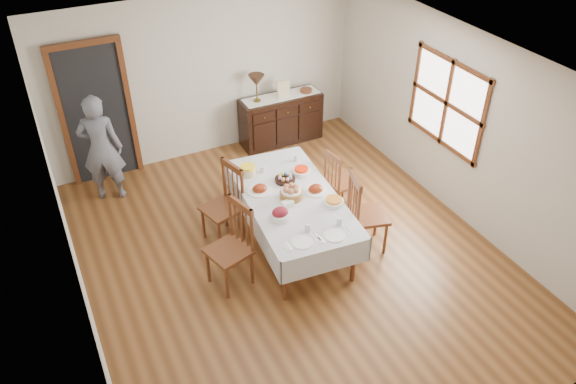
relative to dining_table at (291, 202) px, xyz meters
name	(u,v)px	position (x,y,z in m)	size (l,w,h in m)	color
ground	(291,256)	(-0.11, -0.24, -0.67)	(6.00, 6.00, 0.00)	brown
room_shell	(265,133)	(-0.26, 0.18, 0.98)	(5.02, 6.02, 2.65)	white
dining_table	(291,202)	(0.00, 0.00, 0.00)	(1.31, 2.29, 0.76)	silver
chair_left_near	(232,245)	(-0.93, -0.32, -0.10)	(0.57, 0.57, 1.11)	#5D2F17
chair_left_far	(225,203)	(-0.71, 0.49, -0.11)	(0.56, 0.56, 1.10)	#5D2F17
chair_right_near	(364,212)	(0.80, -0.48, -0.10)	(0.57, 0.57, 1.12)	#5D2F17
chair_right_far	(339,180)	(0.95, 0.39, -0.19)	(0.43, 0.43, 0.94)	#5D2F17
sideboard	(281,119)	(1.05, 2.47, -0.25)	(1.37, 0.50, 0.82)	black
person	(101,145)	(-1.91, 2.14, 0.20)	(0.54, 0.35, 1.74)	slate
bread_basket	(291,193)	(-0.01, -0.03, 0.17)	(0.28, 0.28, 0.18)	#8F5E2A
egg_basket	(285,179)	(0.08, 0.34, 0.13)	(0.27, 0.27, 0.10)	black
ham_platter_a	(260,189)	(-0.30, 0.28, 0.12)	(0.33, 0.33, 0.11)	white
ham_platter_b	(316,189)	(0.33, -0.04, 0.12)	(0.30, 0.30, 0.11)	white
beet_bowl	(280,214)	(-0.32, -0.35, 0.16)	(0.23, 0.23, 0.15)	white
carrot_bowl	(301,171)	(0.35, 0.40, 0.13)	(0.24, 0.24, 0.09)	white
pineapple_bowl	(248,170)	(-0.29, 0.70, 0.16)	(0.22, 0.22, 0.14)	beige
casserole_dish	(334,202)	(0.40, -0.38, 0.13)	(0.25, 0.25, 0.08)	white
butter_dish	(288,204)	(-0.13, -0.17, 0.13)	(0.15, 0.10, 0.07)	white
setting_left	(304,237)	(-0.24, -0.80, 0.11)	(0.43, 0.31, 0.10)	white
setting_right	(336,231)	(0.14, -0.86, 0.11)	(0.43, 0.31, 0.10)	white
glass_far_a	(263,169)	(-0.09, 0.66, 0.14)	(0.06, 0.06, 0.09)	silver
glass_far_b	(296,158)	(0.44, 0.72, 0.14)	(0.06, 0.06, 0.09)	silver
runner	(281,96)	(1.07, 2.49, 0.16)	(1.30, 0.35, 0.01)	white
table_lamp	(256,81)	(0.64, 2.49, 0.51)	(0.26, 0.26, 0.46)	brown
picture_frame	(284,90)	(1.09, 2.43, 0.30)	(0.22, 0.08, 0.28)	beige
deco_bowl	(306,91)	(1.51, 2.44, 0.19)	(0.20, 0.20, 0.06)	#5D2F17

